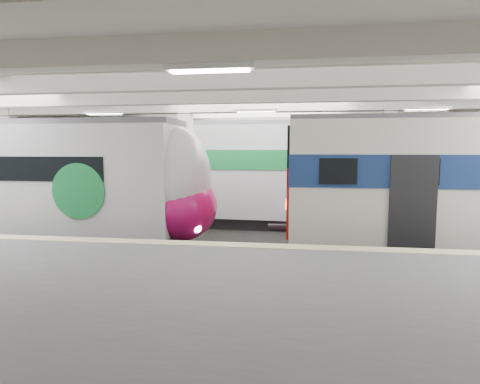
# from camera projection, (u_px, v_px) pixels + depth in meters

# --- Properties ---
(station_hall) EXTENTS (36.00, 24.00, 5.75)m
(station_hall) POSITION_uv_depth(u_px,v_px,m) (243.00, 159.00, 11.41)
(station_hall) COLOR black
(station_hall) RESTS_ON ground
(modern_emu) EXTENTS (14.02, 2.90, 4.51)m
(modern_emu) POSITION_uv_depth(u_px,v_px,m) (40.00, 186.00, 14.29)
(modern_emu) COLOR silver
(modern_emu) RESTS_ON ground
(far_train) EXTENTS (15.18, 3.74, 4.76)m
(far_train) POSITION_uv_depth(u_px,v_px,m) (148.00, 171.00, 19.40)
(far_train) COLOR silver
(far_train) RESTS_ON ground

